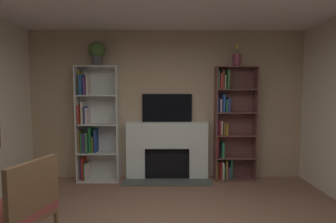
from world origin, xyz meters
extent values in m
cube|color=tan|center=(0.00, 2.68, 1.36)|extent=(5.13, 0.06, 2.72)
cube|color=white|center=(-0.57, 2.56, 0.29)|extent=(0.33, 0.19, 0.58)
cube|color=white|center=(0.57, 2.56, 0.29)|extent=(0.33, 0.19, 0.58)
cube|color=white|center=(0.00, 2.56, 0.82)|extent=(1.48, 0.19, 0.48)
cube|color=black|center=(0.00, 2.61, 0.29)|extent=(0.81, 0.08, 0.58)
cube|color=#4F5750|center=(0.00, 2.32, 0.01)|extent=(1.58, 0.30, 0.03)
cube|color=black|center=(0.00, 2.62, 1.31)|extent=(0.91, 0.06, 0.51)
cube|color=silver|center=(-1.59, 2.49, 1.03)|extent=(0.02, 0.33, 2.06)
cube|color=silver|center=(-0.88, 2.49, 1.03)|extent=(0.02, 0.33, 2.06)
cube|color=silver|center=(-1.24, 2.65, 1.03)|extent=(0.74, 0.02, 2.06)
cube|color=silver|center=(-1.24, 2.49, 0.01)|extent=(0.70, 0.33, 0.02)
cube|color=#5B3879|center=(-1.56, 2.54, 0.20)|extent=(0.03, 0.19, 0.37)
cube|color=#B52C1C|center=(-1.52, 2.51, 0.23)|extent=(0.03, 0.24, 0.42)
cube|color=#3A6D3E|center=(-1.48, 2.52, 0.17)|extent=(0.03, 0.24, 0.30)
cube|color=beige|center=(-1.45, 2.50, 0.17)|extent=(0.04, 0.27, 0.30)
cube|color=silver|center=(-1.24, 2.49, 0.51)|extent=(0.70, 0.33, 0.02)
cube|color=brown|center=(-1.56, 2.51, 0.72)|extent=(0.03, 0.25, 0.39)
cube|color=#2B703F|center=(-1.52, 2.51, 0.70)|extent=(0.03, 0.25, 0.35)
cube|color=#622E81|center=(-1.48, 2.52, 0.69)|extent=(0.04, 0.23, 0.34)
cube|color=#346B42|center=(-1.43, 2.50, 0.70)|extent=(0.04, 0.27, 0.36)
cube|color=#20783A|center=(-1.37, 2.52, 0.75)|extent=(0.03, 0.23, 0.44)
cube|color=olive|center=(-1.34, 2.53, 0.66)|extent=(0.02, 0.21, 0.28)
cube|color=navy|center=(-1.29, 2.52, 0.73)|extent=(0.04, 0.22, 0.41)
cube|color=silver|center=(-1.24, 2.49, 1.03)|extent=(0.70, 0.33, 0.02)
cube|color=#B6362B|center=(-1.56, 2.50, 1.21)|extent=(0.02, 0.27, 0.34)
cube|color=beige|center=(-1.51, 2.53, 1.24)|extent=(0.04, 0.21, 0.39)
cube|color=#324F98|center=(-1.47, 2.53, 1.19)|extent=(0.02, 0.21, 0.31)
cube|color=beige|center=(-1.43, 2.52, 1.18)|extent=(0.03, 0.22, 0.28)
cube|color=silver|center=(-1.24, 2.49, 1.54)|extent=(0.70, 0.33, 0.02)
cube|color=olive|center=(-1.56, 2.55, 1.77)|extent=(0.03, 0.18, 0.43)
cube|color=#204F80|center=(-1.51, 2.50, 1.73)|extent=(0.04, 0.28, 0.36)
cube|color=#67367B|center=(-1.46, 2.53, 1.71)|extent=(0.04, 0.22, 0.31)
cube|color=beige|center=(-1.41, 2.53, 1.73)|extent=(0.03, 0.20, 0.36)
cube|color=silver|center=(-1.24, 2.49, 2.05)|extent=(0.70, 0.33, 0.02)
cube|color=brown|center=(0.88, 2.52, 1.03)|extent=(0.02, 0.27, 2.06)
cube|color=brown|center=(1.59, 2.52, 1.03)|extent=(0.02, 0.27, 2.06)
cube|color=brown|center=(1.24, 2.65, 1.03)|extent=(0.74, 0.02, 2.06)
cube|color=brown|center=(1.24, 2.52, 0.01)|extent=(0.70, 0.27, 0.02)
cube|color=olive|center=(0.92, 2.56, 0.18)|extent=(0.04, 0.16, 0.33)
cube|color=#A52024|center=(0.97, 2.56, 0.18)|extent=(0.04, 0.16, 0.32)
cube|color=beige|center=(1.01, 2.52, 0.18)|extent=(0.03, 0.23, 0.32)
cube|color=#386D4C|center=(1.05, 2.54, 0.14)|extent=(0.02, 0.19, 0.25)
cube|color=olive|center=(1.09, 2.54, 0.19)|extent=(0.04, 0.19, 0.35)
cube|color=#573E6B|center=(1.13, 2.54, 0.13)|extent=(0.03, 0.20, 0.22)
cube|color=#216D50|center=(1.18, 2.56, 0.19)|extent=(0.04, 0.15, 0.35)
cube|color=brown|center=(1.24, 2.52, 0.41)|extent=(0.70, 0.27, 0.02)
cube|color=#B43135|center=(0.92, 2.56, 0.59)|extent=(0.04, 0.16, 0.33)
cube|color=black|center=(0.95, 2.55, 0.53)|extent=(0.02, 0.17, 0.22)
cube|color=#27794E|center=(1.01, 2.53, 0.56)|extent=(0.04, 0.22, 0.27)
cube|color=brown|center=(1.24, 2.52, 0.82)|extent=(0.70, 0.27, 0.02)
cube|color=#5F3281|center=(0.91, 2.55, 0.97)|extent=(0.02, 0.18, 0.27)
cube|color=red|center=(0.95, 2.54, 0.96)|extent=(0.03, 0.19, 0.25)
cube|color=beige|center=(0.98, 2.55, 0.95)|extent=(0.03, 0.16, 0.24)
cube|color=#986435|center=(1.03, 2.54, 0.94)|extent=(0.02, 0.20, 0.21)
cube|color=#A58829|center=(1.07, 2.52, 0.94)|extent=(0.03, 0.23, 0.21)
cube|color=brown|center=(1.24, 2.52, 1.24)|extent=(0.70, 0.27, 0.02)
cube|color=#314494|center=(0.91, 2.56, 1.38)|extent=(0.03, 0.16, 0.26)
cube|color=beige|center=(0.96, 2.55, 1.36)|extent=(0.04, 0.18, 0.23)
cube|color=#234B9B|center=(1.01, 2.52, 1.40)|extent=(0.04, 0.23, 0.32)
cube|color=#276547|center=(1.06, 2.52, 1.36)|extent=(0.04, 0.23, 0.23)
cube|color=navy|center=(1.10, 2.53, 1.38)|extent=(0.04, 0.21, 0.26)
cube|color=brown|center=(1.24, 2.52, 1.65)|extent=(0.70, 0.27, 0.02)
cube|color=#3C734A|center=(0.91, 2.52, 1.82)|extent=(0.03, 0.23, 0.32)
cube|color=#B62D34|center=(0.96, 2.54, 1.79)|extent=(0.04, 0.20, 0.27)
cube|color=brown|center=(1.00, 2.56, 1.83)|extent=(0.03, 0.15, 0.34)
cube|color=beige|center=(1.04, 2.54, 1.78)|extent=(0.02, 0.18, 0.25)
cube|color=#386C39|center=(1.08, 2.52, 1.82)|extent=(0.04, 0.22, 0.34)
cube|color=brown|center=(1.24, 2.52, 2.05)|extent=(0.70, 0.27, 0.02)
cylinder|color=#4A4B53|center=(-1.24, 2.50, 2.15)|extent=(0.18, 0.18, 0.17)
sphere|color=#43652E|center=(-1.24, 2.50, 2.35)|extent=(0.29, 0.29, 0.29)
cylinder|color=#8E3651|center=(1.24, 2.50, 2.17)|extent=(0.13, 0.13, 0.21)
cylinder|color=#4C7F3F|center=(1.22, 2.49, 2.35)|extent=(0.01, 0.01, 0.15)
sphere|color=yellow|center=(1.22, 2.49, 2.42)|extent=(0.04, 0.04, 0.04)
cylinder|color=#4C7F3F|center=(1.23, 2.51, 2.34)|extent=(0.01, 0.01, 0.14)
sphere|color=yellow|center=(1.23, 2.51, 2.41)|extent=(0.06, 0.06, 0.06)
cylinder|color=#4C7F3F|center=(1.24, 2.50, 2.33)|extent=(0.01, 0.01, 0.10)
sphere|color=yellow|center=(1.24, 2.50, 2.38)|extent=(0.04, 0.04, 0.04)
cylinder|color=brown|center=(-1.71, 0.65, 0.21)|extent=(0.04, 0.04, 0.41)
cube|color=#9B423C|center=(-1.53, 0.30, 0.45)|extent=(0.75, 0.75, 0.08)
cube|color=brown|center=(-1.53, 0.30, 0.39)|extent=(0.75, 0.75, 0.04)
cube|color=brown|center=(-1.28, 0.21, 0.69)|extent=(0.24, 0.59, 0.56)
camera|label=1|loc=(-0.04, -2.22, 1.63)|focal=28.29mm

